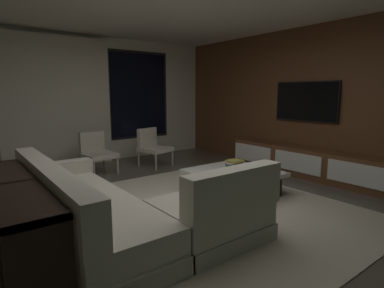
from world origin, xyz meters
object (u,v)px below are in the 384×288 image
at_px(coffee_table, 233,182).
at_px(accent_chair_near_window, 152,145).
at_px(console_table_behind_couch, 15,218).
at_px(mounted_tv, 306,101).
at_px(media_console, 306,163).
at_px(book_stack_on_coffee_table, 235,163).
at_px(accent_chair_by_curtain, 96,151).
at_px(sectional_couch, 119,212).

relative_size(coffee_table, accent_chair_near_window, 1.49).
xyz_separation_m(coffee_table, console_table_behind_couch, (-2.88, -0.18, 0.23)).
bearing_deg(console_table_behind_couch, mounted_tv, 3.44).
distance_m(coffee_table, console_table_behind_couch, 2.90).
distance_m(accent_chair_near_window, media_console, 3.02).
bearing_deg(book_stack_on_coffee_table, mounted_tv, -2.15).
xyz_separation_m(accent_chair_near_window, console_table_behind_couch, (-2.87, -2.52, -0.02)).
bearing_deg(console_table_behind_couch, accent_chair_by_curtain, 56.83).
bearing_deg(media_console, console_table_behind_couch, -178.87).
relative_size(accent_chair_by_curtain, console_table_behind_couch, 0.37).
relative_size(book_stack_on_coffee_table, accent_chair_by_curtain, 0.38).
xyz_separation_m(book_stack_on_coffee_table, media_console, (1.56, -0.26, -0.16)).
distance_m(media_console, console_table_behind_couch, 4.65).
xyz_separation_m(coffee_table, media_console, (1.76, -0.09, 0.06)).
xyz_separation_m(coffee_table, book_stack_on_coffee_table, (0.19, 0.18, 0.23)).
bearing_deg(mounted_tv, media_console, -132.48).
height_order(sectional_couch, media_console, sectional_couch).
bearing_deg(book_stack_on_coffee_table, sectional_couch, -167.37).
bearing_deg(accent_chair_near_window, coffee_table, -89.57).
bearing_deg(accent_chair_near_window, accent_chair_by_curtain, 174.79).
bearing_deg(accent_chair_by_curtain, sectional_couch, -106.27).
height_order(book_stack_on_coffee_table, media_console, media_console).
relative_size(accent_chair_near_window, media_console, 0.25).
relative_size(coffee_table, mounted_tv, 0.92).
xyz_separation_m(accent_chair_by_curtain, mounted_tv, (3.11, -2.34, 0.92)).
height_order(sectional_couch, book_stack_on_coffee_table, sectional_couch).
relative_size(book_stack_on_coffee_table, media_console, 0.09).
bearing_deg(book_stack_on_coffee_table, accent_chair_near_window, 95.60).
relative_size(sectional_couch, console_table_behind_couch, 1.19).
bearing_deg(coffee_table, accent_chair_near_window, 90.43).
bearing_deg(mounted_tv, coffee_table, -176.75).
distance_m(sectional_couch, mounted_tv, 4.07).
bearing_deg(accent_chair_near_window, console_table_behind_couch, -138.65).
xyz_separation_m(book_stack_on_coffee_table, console_table_behind_couch, (-3.08, -0.36, 0.00)).
xyz_separation_m(sectional_couch, console_table_behind_couch, (-0.91, 0.13, 0.13)).
relative_size(sectional_couch, media_console, 0.81).
xyz_separation_m(accent_chair_by_curtain, media_console, (2.93, -2.53, -0.18)).
height_order(media_console, console_table_behind_couch, console_table_behind_couch).
distance_m(sectional_couch, console_table_behind_couch, 0.93).
xyz_separation_m(mounted_tv, console_table_behind_couch, (-4.82, -0.29, -0.93)).
xyz_separation_m(accent_chair_near_window, accent_chair_by_curtain, (-1.15, 0.10, 0.00)).
bearing_deg(media_console, mounted_tv, 47.52).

